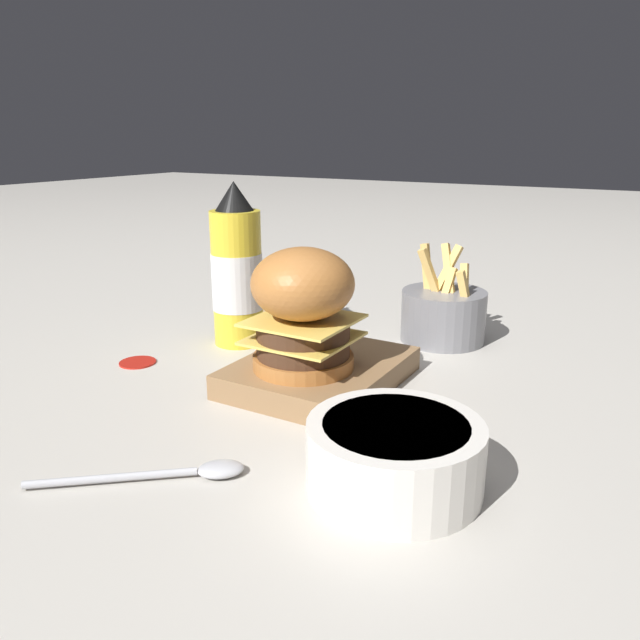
{
  "coord_description": "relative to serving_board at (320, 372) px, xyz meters",
  "views": [
    {
      "loc": [
        0.61,
        0.38,
        0.29
      ],
      "look_at": [
        0.01,
        0.03,
        0.08
      ],
      "focal_mm": 35.0,
      "sensor_mm": 36.0,
      "label": 1
    }
  ],
  "objects": [
    {
      "name": "ground_plane",
      "position": [
        -0.01,
        -0.03,
        -0.01
      ],
      "size": [
        6.0,
        6.0,
        0.0
      ],
      "primitive_type": "plane",
      "color": "#B7B2A8"
    },
    {
      "name": "serving_board",
      "position": [
        0.0,
        0.0,
        0.0
      ],
      "size": [
        0.21,
        0.17,
        0.03
      ],
      "color": "olive",
      "rests_on": "ground_plane"
    },
    {
      "name": "burger",
      "position": [
        0.03,
        -0.01,
        0.09
      ],
      "size": [
        0.12,
        0.12,
        0.14
      ],
      "color": "#AD6B33",
      "rests_on": "serving_board"
    },
    {
      "name": "ketchup_bottle",
      "position": [
        -0.07,
        -0.18,
        0.09
      ],
      "size": [
        0.07,
        0.07,
        0.23
      ],
      "color": "yellow",
      "rests_on": "ground_plane"
    },
    {
      "name": "fries_basket",
      "position": [
        -0.23,
        0.07,
        0.02
      ],
      "size": [
        0.12,
        0.12,
        0.14
      ],
      "color": "slate",
      "rests_on": "ground_plane"
    },
    {
      "name": "side_bowl",
      "position": [
        0.17,
        0.17,
        0.02
      ],
      "size": [
        0.15,
        0.15,
        0.06
      ],
      "color": "silver",
      "rests_on": "ground_plane"
    },
    {
      "name": "spoon",
      "position": [
        0.24,
        0.0,
        -0.01
      ],
      "size": [
        0.13,
        0.15,
        0.01
      ],
      "rotation": [
        0.0,
        0.0,
        2.26
      ],
      "color": "#B2B2B7",
      "rests_on": "ground_plane"
    },
    {
      "name": "ketchup_puddle",
      "position": [
        0.06,
        -0.24,
        -0.01
      ],
      "size": [
        0.05,
        0.05,
        0.0
      ],
      "color": "#B21E14",
      "rests_on": "ground_plane"
    },
    {
      "name": "parchment_square",
      "position": [
        -0.21,
        -0.17,
        -0.01
      ],
      "size": [
        0.15,
        0.15,
        0.0
      ],
      "color": "tan",
      "rests_on": "ground_plane"
    }
  ]
}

